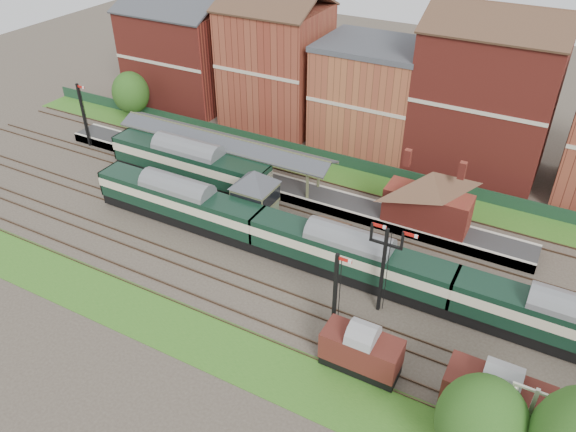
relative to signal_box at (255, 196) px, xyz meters
The scene contains 20 objects.
ground 5.45m from the signal_box, 47.29° to the right, with size 160.00×160.00×0.00m, color #473D33.
grass_back 13.47m from the signal_box, 76.76° to the left, with size 90.00×4.50×0.06m, color #2D6619.
grass_front 15.86m from the signal_box, 78.87° to the right, with size 90.00×5.00×0.06m, color #2D6619.
fence 15.25m from the signal_box, 78.50° to the left, with size 90.00×0.12×1.50m, color #193823.
platform 7.31m from the signal_box, 107.10° to the left, with size 55.00×3.40×1.00m, color #2D2D2D.
signal_box is the anchor object (origin of this frame).
brick_hut 8.25m from the signal_box, ahead, with size 3.20×2.64×2.94m.
station_building 16.37m from the signal_box, 23.43° to the left, with size 8.10×8.10×5.90m.
canopy 10.40m from the signal_box, 140.91° to the left, with size 26.00×3.89×4.08m.
semaphore_bracket 16.16m from the signal_box, 20.92° to the right, with size 3.60×0.25×8.18m.
semaphore_platform_end 27.41m from the signal_box, behind, with size 1.23×0.25×8.00m.
semaphore_siding 16.60m from the signal_box, 38.20° to the right, with size 1.23×0.25×8.00m.
yard_lamp 30.78m from the signal_box, 28.65° to the right, with size 2.60×0.22×7.00m.
town_backdrop 22.26m from the signal_box, 82.60° to the left, with size 69.00×10.00×16.00m.
dmu_train 11.65m from the signal_box, 16.24° to the right, with size 53.77×2.83×4.13m.
platform_railcar 10.81m from the signal_box, 162.47° to the left, with size 19.03×3.00×4.38m.
goods_van_a 20.23m from the signal_box, 37.35° to the right, with size 5.58×2.42×3.38m.
goods_van_b 28.02m from the signal_box, 25.94° to the right, with size 6.55×2.84×3.97m.
tree_far 29.74m from the signal_box, 33.50° to the right, with size 5.18×5.18×7.56m.
tree_back 29.43m from the signal_box, 154.55° to the left, with size 4.77×4.77×6.97m.
Camera 1 is at (21.50, -35.44, 31.80)m, focal length 35.00 mm.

